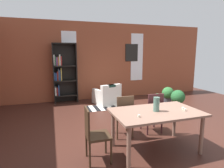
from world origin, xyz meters
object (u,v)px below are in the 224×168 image
dining_chair_head_left (94,133)px  vase_on_table (156,104)px  dining_table (156,116)px  dining_chair_far_right (153,111)px  potted_plant_corner (168,94)px  potted_plant_window (157,99)px  bookshelf_tall (63,73)px  potted_plant_by_shelf (178,98)px  armchair_white (107,96)px  dining_chair_far_left (123,115)px

dining_chair_head_left → vase_on_table: bearing=-0.1°
dining_table → dining_chair_far_right: size_ratio=1.73×
potted_plant_corner → potted_plant_window: bearing=-155.6°
dining_chair_head_left → bookshelf_tall: bearing=93.0°
vase_on_table → potted_plant_corner: (2.31, 2.90, -0.58)m
vase_on_table → potted_plant_window: vase_on_table is taller
dining_chair_far_right → potted_plant_corner: dining_chair_far_right is taller
potted_plant_by_shelf → potted_plant_corner: 0.72m
potted_plant_window → potted_plant_corner: bearing=24.4°
vase_on_table → potted_plant_window: bearing=57.3°
vase_on_table → bookshelf_tall: (-1.41, 4.16, 0.23)m
vase_on_table → dining_chair_head_left: 1.26m
potted_plant_by_shelf → vase_on_table: bearing=-135.3°
dining_chair_head_left → potted_plant_by_shelf: (3.39, 2.18, -0.16)m
armchair_white → dining_chair_far_left: bearing=-99.3°
armchair_white → potted_plant_by_shelf: size_ratio=1.59×
dining_table → dining_chair_far_right: dining_chair_far_right is taller
vase_on_table → dining_chair_head_left: size_ratio=0.28×
vase_on_table → dining_chair_far_right: vase_on_table is taller
dining_chair_far_left → potted_plant_window: dining_chair_far_left is taller
bookshelf_tall → potted_plant_corner: bearing=-18.8°
dining_chair_far_right → dining_chair_far_left: bearing=-180.0°
dining_chair_head_left → armchair_white: size_ratio=0.96×
vase_on_table → dining_chair_far_left: bearing=117.0°
dining_table → potted_plant_corner: bearing=51.5°
dining_table → potted_plant_window: (1.67, 2.61, -0.44)m
dining_chair_head_left → armchair_white: dining_chair_head_left is taller
vase_on_table → dining_chair_far_right: size_ratio=0.28×
dining_chair_head_left → armchair_white: (1.27, 3.47, -0.23)m
potted_plant_by_shelf → dining_table: bearing=-135.2°
dining_chair_head_left → potted_plant_window: size_ratio=2.11×
dining_table → vase_on_table: (-0.00, 0.00, 0.22)m
vase_on_table → potted_plant_by_shelf: vase_on_table is taller
dining_table → potted_plant_by_shelf: size_ratio=2.65×
dining_chair_head_left → potted_plant_corner: bearing=39.6°
dining_chair_head_left → potted_plant_by_shelf: dining_chair_head_left is taller
armchair_white → potted_plant_window: bearing=-28.3°
dining_chair_far_right → potted_plant_window: size_ratio=2.11×
dining_chair_head_left → potted_plant_by_shelf: size_ratio=1.53×
dining_chair_head_left → dining_chair_far_left: 1.09m
dining_chair_far_right → dining_table: bearing=-117.0°
dining_chair_far_right → potted_plant_by_shelf: dining_chair_far_right is taller
bookshelf_tall → potted_plant_corner: 4.01m
bookshelf_tall → dining_chair_head_left: bearing=-87.0°
dining_chair_head_left → potted_plant_corner: 4.55m
dining_chair_far_left → bookshelf_tall: (-1.05, 3.44, 0.62)m
dining_chair_far_right → potted_plant_corner: (1.94, 2.17, -0.18)m
dining_table → vase_on_table: bearing=180.0°
dining_chair_head_left → dining_chair_far_right: 1.72m
bookshelf_tall → potted_plant_window: bookshelf_tall is taller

